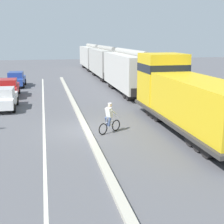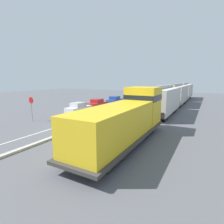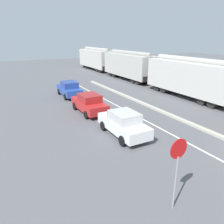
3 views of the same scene
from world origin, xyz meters
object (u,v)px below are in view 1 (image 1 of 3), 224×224
Objects in this scene: locomotive at (184,98)px; parked_car_white at (4,99)px; hopper_car_lead at (129,71)px; parked_car_red at (8,88)px; hopper_car_middle at (106,62)px; cyclist at (109,119)px; parked_car_blue at (16,79)px; hopper_car_trailing at (92,57)px.

parked_car_white is (-11.06, 7.33, -0.98)m from locomotive.
parked_car_red is at bearing 177.92° from hopper_car_lead.
locomotive is at bearing -90.00° from hopper_car_lead.
parked_car_white is at bearing -123.94° from hopper_car_middle.
parked_car_white is 2.46× the size of cyclist.
parked_car_red is at bearing -92.22° from parked_car_blue.
hopper_car_middle reaches higher than cyclist.
parked_car_blue is at bearing -123.21° from hopper_car_trailing.
parked_car_white is at bearing -88.02° from parked_car_red.
hopper_car_trailing is at bearing 90.00° from locomotive.
locomotive is at bearing -48.19° from parked_car_red.
hopper_car_trailing is 30.15m from parked_car_white.
locomotive is at bearing -33.55° from parked_car_white.
locomotive is 16.88m from parked_car_red.
parked_car_blue is at bearing -154.65° from hopper_car_middle.
parked_car_blue is (-11.01, -16.81, -1.26)m from hopper_car_trailing.
locomotive reaches higher than hopper_car_trailing.
hopper_car_lead is (-0.00, 12.16, 0.28)m from locomotive.
hopper_car_lead is 12.79m from parked_car_blue.
parked_car_blue is 2.47× the size of cyclist.
cyclist is (6.49, -7.53, 0.00)m from parked_car_white.
locomotive is 6.77× the size of cyclist.
parked_car_blue is (0.05, 11.21, 0.00)m from parked_car_white.
parked_car_white is 9.94m from cyclist.
hopper_car_lead is 23.20m from hopper_car_trailing.
hopper_car_middle reaches higher than parked_car_red.
parked_car_white is at bearing -90.26° from parked_car_blue.
hopper_car_lead is at bearing -90.00° from hopper_car_trailing.
parked_car_red is 14.40m from cyclist.
parked_car_white is 1.00× the size of parked_car_red.
hopper_car_lead is 2.51× the size of parked_car_white.
hopper_car_lead reaches higher than parked_car_white.
hopper_car_trailing is 20.13m from parked_car_blue.
hopper_car_middle is 6.18× the size of cyclist.
parked_car_white is (-11.06, -4.83, -1.26)m from hopper_car_lead.
hopper_car_lead is at bearing 69.73° from cyclist.
hopper_car_lead reaches higher than parked_car_blue.
hopper_car_lead is at bearing -90.00° from hopper_car_middle.
parked_car_white is (-11.06, -28.03, -1.26)m from hopper_car_trailing.
hopper_car_lead is 1.00× the size of hopper_car_trailing.
hopper_car_middle is (-0.00, 23.76, 0.28)m from locomotive.
locomotive reaches higher than cyclist.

